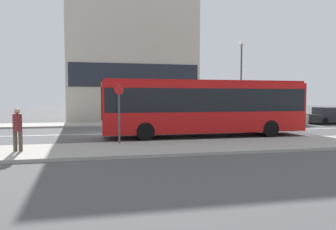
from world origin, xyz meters
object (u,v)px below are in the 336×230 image
Objects in this scene: parked_car_0 at (281,117)px; parked_car_1 at (332,116)px; city_bus at (204,104)px; pedestrian_near_stop at (17,127)px; bus_stop_sign at (119,109)px; street_lamp at (241,74)px.

parked_car_0 is 4.93m from parked_car_1.
city_bus is 2.97× the size of parked_car_0.
parked_car_1 is at bearing 0.08° from parked_car_0.
pedestrian_near_stop is 4.26m from bus_stop_sign.
city_bus is 4.23× the size of bus_stop_sign.
pedestrian_near_stop is at bearing -151.24° from parked_car_0.
city_bus is 6.84× the size of pedestrian_near_stop.
city_bus reaches higher than bus_stop_sign.
city_bus is at bearing -127.90° from street_lamp.
city_bus is 9.98m from street_lamp.
bus_stop_sign reaches higher than parked_car_1.
parked_car_1 is 0.68× the size of street_lamp.
parked_car_1 is (13.57, 5.79, -1.19)m from city_bus.
parked_car_1 is 8.67m from street_lamp.
street_lamp is at bearing 53.19° from city_bus.
street_lamp reaches higher than parked_car_1.
parked_car_0 is (8.64, 5.78, -1.22)m from city_bus.
parked_car_1 is 1.69× the size of bus_stop_sign.
pedestrian_near_stop is at bearing -155.46° from city_bus.
pedestrian_near_stop is 19.16m from street_lamp.
bus_stop_sign is (4.01, 1.27, 0.64)m from pedestrian_near_stop.
city_bus is at bearing 27.82° from bus_stop_sign.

